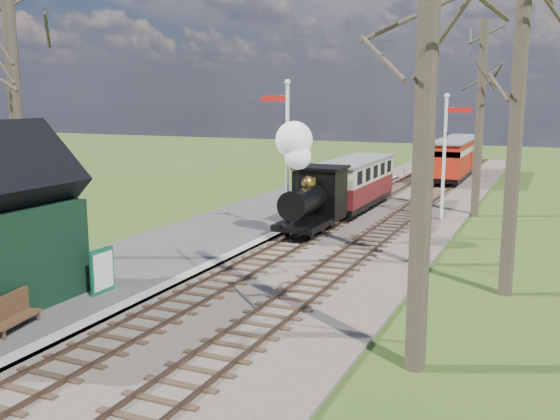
% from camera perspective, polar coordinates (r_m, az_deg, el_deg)
% --- Properties ---
extents(distant_hills, '(114.40, 48.00, 22.02)m').
position_cam_1_polar(distant_hills, '(74.23, 17.29, -7.25)').
color(distant_hills, '#385B23').
rests_on(distant_hills, ground).
extents(ballast_bed, '(8.00, 60.00, 0.10)m').
position_cam_1_polar(ballast_bed, '(29.72, 8.81, -0.50)').
color(ballast_bed, brown).
rests_on(ballast_bed, ground).
extents(track_near, '(1.60, 60.00, 0.15)m').
position_cam_1_polar(track_near, '(30.07, 6.42, -0.22)').
color(track_near, brown).
rests_on(track_near, ground).
extents(track_far, '(1.60, 60.00, 0.15)m').
position_cam_1_polar(track_far, '(29.40, 11.26, -0.59)').
color(track_far, brown).
rests_on(track_far, ground).
extents(platform, '(5.00, 44.00, 0.20)m').
position_cam_1_polar(platform, '(24.31, -7.31, -2.75)').
color(platform, '#474442').
rests_on(platform, ground).
extents(coping_strip, '(0.40, 44.00, 0.21)m').
position_cam_1_polar(coping_strip, '(23.22, -2.44, -3.27)').
color(coping_strip, '#B2AD9E').
rests_on(coping_strip, ground).
extents(semaphore_near, '(1.22, 0.24, 6.22)m').
position_cam_1_polar(semaphore_near, '(24.29, 0.52, 5.74)').
color(semaphore_near, silver).
rests_on(semaphore_near, ground).
extents(semaphore_far, '(1.22, 0.24, 5.72)m').
position_cam_1_polar(semaphore_far, '(28.65, 14.96, 5.54)').
color(semaphore_far, silver).
rests_on(semaphore_far, ground).
extents(bare_trees, '(15.51, 22.39, 12.00)m').
position_cam_1_polar(bare_trees, '(17.97, -0.84, 9.21)').
color(bare_trees, '#382D23').
rests_on(bare_trees, ground).
extents(fence_line, '(12.60, 0.08, 1.00)m').
position_cam_1_polar(fence_line, '(43.36, 12.46, 3.41)').
color(fence_line, slate).
rests_on(fence_line, ground).
extents(locomotive, '(1.79, 4.18, 4.48)m').
position_cam_1_polar(locomotive, '(24.78, 2.74, 2.20)').
color(locomotive, black).
rests_on(locomotive, ground).
extents(coach, '(2.09, 7.16, 2.20)m').
position_cam_1_polar(coach, '(30.53, 6.89, 2.62)').
color(coach, black).
rests_on(coach, ground).
extents(red_carriage_a, '(2.14, 5.31, 2.26)m').
position_cam_1_polar(red_carriage_a, '(41.47, 15.23, 4.38)').
color(red_carriage_a, black).
rests_on(red_carriage_a, ground).
extents(red_carriage_b, '(2.14, 5.31, 2.26)m').
position_cam_1_polar(red_carriage_b, '(46.89, 16.29, 4.97)').
color(red_carriage_b, black).
rests_on(red_carriage_b, ground).
extents(sign_board, '(0.13, 0.86, 1.26)m').
position_cam_1_polar(sign_board, '(17.93, -15.94, -5.36)').
color(sign_board, '#114F31').
rests_on(sign_board, platform).
extents(bench, '(0.66, 1.51, 0.83)m').
position_cam_1_polar(bench, '(16.00, -23.35, -8.62)').
color(bench, '#4C301B').
rests_on(bench, platform).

